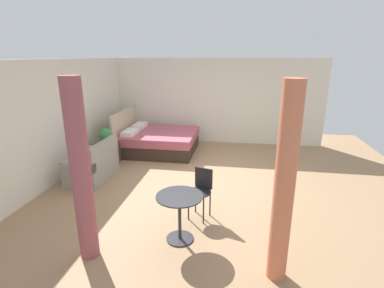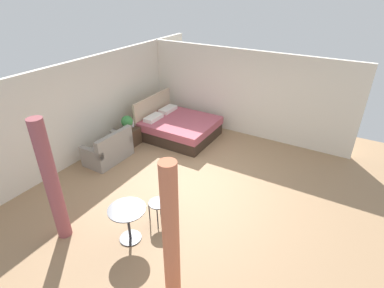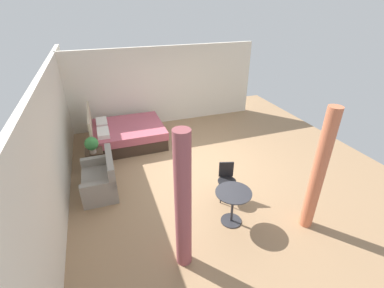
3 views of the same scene
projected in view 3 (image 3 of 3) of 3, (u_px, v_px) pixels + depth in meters
ground_plane at (196, 163)px, 7.37m from camera, size 9.19×9.49×0.02m
wall_back at (54, 138)px, 5.78m from camera, size 9.19×0.12×2.63m
wall_right at (165, 86)px, 9.31m from camera, size 0.12×6.49×2.63m
bed at (126, 134)px, 8.23m from camera, size 1.84×2.10×1.18m
couch at (101, 179)px, 6.20m from camera, size 1.25×0.76×0.88m
nightstand at (95, 159)px, 7.04m from camera, size 0.45×0.43×0.52m
potted_plant at (92, 144)px, 6.71m from camera, size 0.34×0.34×0.43m
vase at (92, 145)px, 6.96m from camera, size 0.11×0.11×0.21m
balcony_table at (233, 201)px, 5.20m from camera, size 0.70×0.70×0.73m
cafe_chair_near_window at (226, 177)px, 5.87m from camera, size 0.50×0.50×0.85m
curtain_left at (319, 172)px, 4.80m from camera, size 0.24×0.24×2.47m
curtain_right at (183, 204)px, 4.05m from camera, size 0.26×0.26×2.47m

